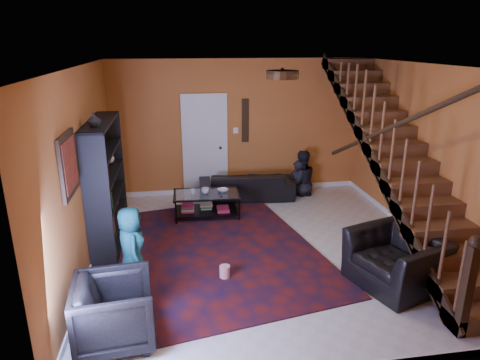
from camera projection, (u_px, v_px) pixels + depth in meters
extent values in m
plane|color=beige|center=(264.00, 248.00, 6.77)|extent=(5.50, 5.50, 0.00)
plane|color=#BB6529|center=(238.00, 128.00, 8.92)|extent=(5.20, 0.00, 5.20)
plane|color=#BB6529|center=(333.00, 248.00, 3.75)|extent=(5.20, 0.00, 5.20)
plane|color=#BB6529|center=(84.00, 171.00, 5.95)|extent=(0.00, 5.50, 5.50)
plane|color=#BB6529|center=(428.00, 156.00, 6.72)|extent=(0.00, 5.50, 5.50)
plane|color=white|center=(268.00, 66.00, 5.90)|extent=(5.50, 5.50, 0.00)
cube|color=silver|center=(238.00, 189.00, 9.33)|extent=(5.20, 0.02, 0.10)
cube|color=silver|center=(95.00, 258.00, 6.37)|extent=(0.02, 5.50, 0.10)
cube|color=#BB6529|center=(399.00, 162.00, 6.68)|extent=(0.95, 4.92, 2.83)
cube|color=black|center=(372.00, 159.00, 6.58)|extent=(0.04, 5.02, 3.02)
cylinder|color=black|center=(377.00, 130.00, 6.45)|extent=(0.07, 4.20, 2.44)
cube|color=black|center=(467.00, 292.00, 4.60)|extent=(0.10, 0.10, 1.10)
cube|color=black|center=(107.00, 184.00, 6.67)|extent=(0.35, 1.80, 2.00)
cube|color=black|center=(110.00, 220.00, 6.85)|extent=(0.35, 1.72, 0.03)
cube|color=black|center=(106.00, 174.00, 6.62)|extent=(0.35, 1.72, 0.03)
cube|color=silver|center=(205.00, 147.00, 8.91)|extent=(0.82, 0.05, 2.05)
cube|color=maroon|center=(68.00, 165.00, 5.00)|extent=(0.04, 0.74, 0.74)
cube|color=black|center=(245.00, 121.00, 8.87)|extent=(0.14, 0.03, 0.90)
cylinder|color=#3F2814|center=(282.00, 75.00, 5.17)|extent=(0.40, 0.40, 0.10)
cube|color=#4E120D|center=(202.00, 252.00, 6.62)|extent=(4.08, 4.47, 0.02)
imported|color=black|center=(246.00, 185.00, 8.86)|extent=(1.98, 0.87, 0.57)
imported|color=black|center=(115.00, 311.00, 4.56)|extent=(0.91, 0.88, 0.76)
imported|color=black|center=(396.00, 260.00, 5.67)|extent=(1.27, 1.35, 0.71)
imported|color=black|center=(297.00, 187.00, 9.11)|extent=(0.46, 0.32, 1.20)
imported|color=black|center=(301.00, 183.00, 9.09)|extent=(0.74, 0.60, 1.41)
imported|color=#1C686C|center=(132.00, 248.00, 5.57)|extent=(0.47, 0.62, 1.12)
cube|color=black|center=(176.00, 213.00, 7.57)|extent=(0.03, 0.03, 0.45)
cube|color=black|center=(239.00, 209.00, 7.73)|extent=(0.03, 0.03, 0.45)
cube|color=black|center=(175.00, 200.00, 8.16)|extent=(0.03, 0.03, 0.45)
cube|color=black|center=(234.00, 197.00, 8.33)|extent=(0.03, 0.03, 0.45)
cube|color=black|center=(207.00, 210.00, 7.98)|extent=(1.16, 0.68, 0.02)
cube|color=silver|center=(206.00, 193.00, 7.88)|extent=(1.22, 0.75, 0.02)
imported|color=#999999|center=(205.00, 190.00, 7.86)|extent=(0.16, 0.16, 0.10)
imported|color=#999999|center=(193.00, 192.00, 7.82)|extent=(0.13, 0.13, 0.09)
imported|color=#999999|center=(223.00, 190.00, 7.96)|extent=(0.25, 0.25, 0.05)
imported|color=#999999|center=(94.00, 120.00, 5.86)|extent=(0.18, 0.18, 0.19)
cylinder|color=red|center=(225.00, 271.00, 5.89)|extent=(0.18, 0.18, 0.17)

